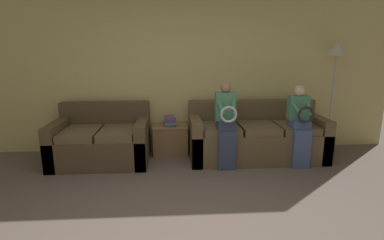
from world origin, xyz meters
TOP-DOWN VIEW (x-y plane):
  - wall_back at (0.00, 2.71)m, footprint 7.33×0.06m
  - couch_main at (1.20, 2.17)m, footprint 2.08×0.89m
  - couch_side at (-1.19, 2.17)m, footprint 1.41×0.97m
  - child_left_seated at (0.66, 1.81)m, footprint 0.30×0.37m
  - child_right_seated at (1.74, 1.80)m, footprint 0.30×0.37m
  - side_shelf at (-0.15, 2.44)m, footprint 0.58×0.44m
  - book_stack at (-0.15, 2.44)m, footprint 0.20×0.26m
  - floor_lamp at (2.52, 2.39)m, footprint 0.36×0.36m

SIDE VIEW (x-z plane):
  - side_shelf at x=-0.15m, z-range 0.01..0.49m
  - couch_side at x=-1.19m, z-range -0.12..0.75m
  - couch_main at x=1.20m, z-range -0.11..0.77m
  - book_stack at x=-0.15m, z-range 0.48..0.64m
  - child_right_seated at x=1.74m, z-range 0.06..1.25m
  - child_left_seated at x=0.66m, z-range 0.06..1.31m
  - wall_back at x=0.00m, z-range 0.00..2.55m
  - floor_lamp at x=2.52m, z-range 0.65..2.45m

